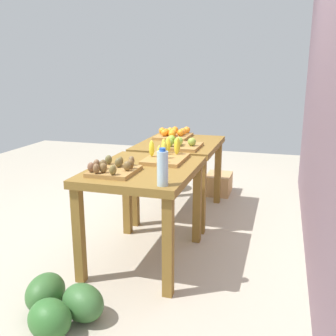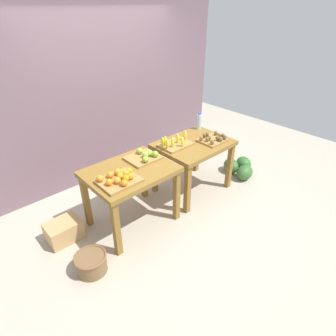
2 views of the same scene
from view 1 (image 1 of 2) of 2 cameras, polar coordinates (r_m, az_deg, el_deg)
The scene contains 12 objects.
ground_plane at distance 3.83m, azimuth -0.52°, elevation -9.45°, with size 8.00×8.00×0.00m, color #B2A895.
back_wall at distance 3.36m, azimuth 22.56°, elevation 12.50°, with size 4.40×0.12×3.00m, color #715763.
display_table_left at distance 4.14m, azimuth 1.74°, elevation 2.19°, with size 1.04×0.80×0.79m.
display_table_right at distance 3.10m, azimuth -3.59°, elevation -2.03°, with size 1.04×0.80×0.79m.
orange_bin at distance 4.37m, azimuth 0.79°, elevation 5.00°, with size 0.44×0.37×0.11m.
apple_bin at distance 3.80m, azimuth 1.88°, elevation 3.49°, with size 0.40×0.35×0.11m.
banana_crate at distance 3.29m, azimuth -0.32°, elevation 1.87°, with size 0.45×0.32×0.17m.
kiwi_bin at distance 2.91m, azimuth -8.02°, elevation -0.08°, with size 0.37×0.32×0.10m.
water_bottle at distance 2.56m, azimuth -0.81°, elevation -0.01°, with size 0.08×0.08×0.26m.
watermelon_pile at distance 2.67m, azimuth -15.70°, elevation -18.61°, with size 0.57×0.62×0.24m.
wicker_basket at distance 5.13m, azimuth 0.25°, elevation -1.84°, with size 0.35×0.35×0.22m.
cardboard_produce_box at distance 4.99m, azimuth 7.45°, elevation -2.28°, with size 0.40×0.30×0.25m, color tan.
Camera 1 is at (3.35, 1.03, 1.55)m, focal length 41.56 mm.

